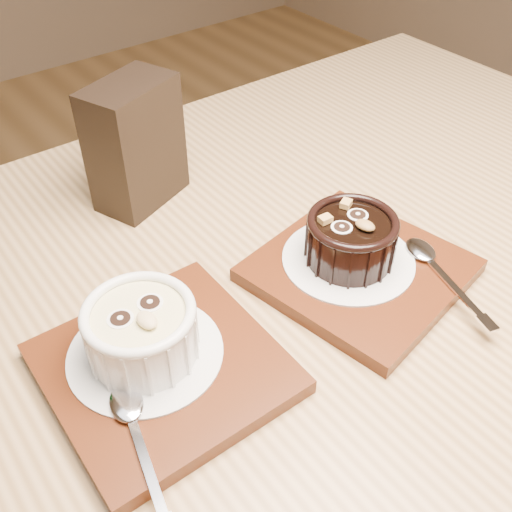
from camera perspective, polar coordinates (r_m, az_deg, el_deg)
The scene contains 10 objects.
table at distance 0.64m, azimuth 2.52°, elevation -10.16°, with size 1.21×0.81×0.75m.
tray_left at distance 0.51m, azimuth -8.81°, elevation -10.52°, with size 0.18×0.18×0.01m, color #50210D.
doily_left at distance 0.51m, azimuth -10.48°, elevation -9.08°, with size 0.13×0.13×0.00m, color silver.
ramekin_white at distance 0.49m, azimuth -10.88°, elevation -6.89°, with size 0.09×0.09×0.05m.
spoon_left at distance 0.46m, azimuth -11.13°, elevation -16.82°, with size 0.03×0.13×0.01m, color white, non-canonical shape.
tray_right at distance 0.60m, azimuth 9.79°, elevation -1.35°, with size 0.18×0.18×0.01m, color #50210D.
doily_right at distance 0.59m, azimuth 8.77°, elevation -0.32°, with size 0.13×0.13×0.00m, color silver.
ramekin_dark at distance 0.58m, azimuth 9.05°, elevation 1.77°, with size 0.09×0.09×0.05m.
spoon_right at distance 0.60m, azimuth 17.22°, elevation -1.43°, with size 0.03×0.13×0.01m, color white, non-canonical shape.
condiment_stand at distance 0.67m, azimuth -11.42°, elevation 10.39°, with size 0.10×0.06×0.14m, color black.
Camera 1 is at (-0.28, -0.17, 1.15)m, focal length 42.00 mm.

